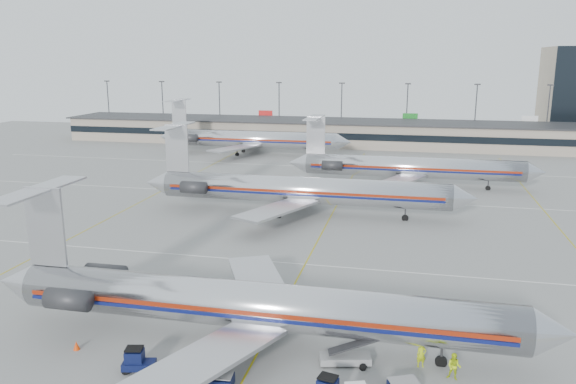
# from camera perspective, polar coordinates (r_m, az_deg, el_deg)

# --- Properties ---
(ground) EXTENTS (260.00, 260.00, 0.00)m
(ground) POSITION_cam_1_polar(r_m,az_deg,el_deg) (51.92, -0.34, -11.17)
(ground) COLOR gray
(ground) RESTS_ON ground
(apron_markings) EXTENTS (160.00, 0.15, 0.02)m
(apron_markings) POSITION_cam_1_polar(r_m,az_deg,el_deg) (60.96, 1.75, -7.35)
(apron_markings) COLOR silver
(apron_markings) RESTS_ON ground
(terminal) EXTENTS (162.00, 17.00, 6.25)m
(terminal) POSITION_cam_1_polar(r_m,az_deg,el_deg) (145.59, 8.25, 5.94)
(terminal) COLOR gray
(terminal) RESTS_ON ground
(light_mast_row) EXTENTS (163.60, 0.40, 15.28)m
(light_mast_row) POSITION_cam_1_polar(r_m,az_deg,el_deg) (158.95, 8.71, 8.50)
(light_mast_row) COLOR #38383D
(light_mast_row) RESTS_ON ground
(jet_foreground) EXTENTS (44.99, 26.49, 11.78)m
(jet_foreground) POSITION_cam_1_polar(r_m,az_deg,el_deg) (43.58, -4.09, -11.26)
(jet_foreground) COLOR silver
(jet_foreground) RESTS_ON ground
(jet_second_row) EXTENTS (47.59, 28.02, 12.46)m
(jet_second_row) POSITION_cam_1_polar(r_m,az_deg,el_deg) (79.26, 0.85, 0.26)
(jet_second_row) COLOR silver
(jet_second_row) RESTS_ON ground
(jet_third_row) EXTENTS (43.45, 26.73, 11.88)m
(jet_third_row) POSITION_cam_1_polar(r_m,az_deg,el_deg) (99.03, 12.00, 2.51)
(jet_third_row) COLOR silver
(jet_third_row) RESTS_ON ground
(jet_back_row) EXTENTS (45.82, 28.18, 12.53)m
(jet_back_row) POSITION_cam_1_polar(r_m,az_deg,el_deg) (130.35, -4.03, 5.40)
(jet_back_row) COLOR silver
(jet_back_row) RESTS_ON ground
(tug_left) EXTENTS (2.44, 1.57, 1.84)m
(tug_left) POSITION_cam_1_polar(r_m,az_deg,el_deg) (42.56, -15.09, -16.26)
(tug_left) COLOR #091036
(tug_left) RESTS_ON ground
(cart_inner) EXTENTS (2.14, 1.56, 1.15)m
(cart_inner) POSITION_cam_1_polar(r_m,az_deg,el_deg) (39.79, -7.12, -18.49)
(cart_inner) COLOR #091036
(cart_inner) RESTS_ON ground
(belt_loader) EXTENTS (4.46, 2.15, 2.28)m
(belt_loader) POSITION_cam_1_polar(r_m,az_deg,el_deg) (42.38, 5.96, -16.32)
(belt_loader) COLOR gray
(belt_loader) RESTS_ON ground
(ramp_worker_near) EXTENTS (0.78, 0.62, 1.89)m
(ramp_worker_near) POSITION_cam_1_polar(r_m,az_deg,el_deg) (42.83, 13.39, -15.79)
(ramp_worker_near) COLOR #B3CB13
(ramp_worker_near) RESTS_ON ground
(ramp_worker_far) EXTENTS (1.10, 0.95, 1.93)m
(ramp_worker_far) POSITION_cam_1_polar(r_m,az_deg,el_deg) (41.92, 16.52, -16.64)
(ramp_worker_far) COLOR #C3E115
(ramp_worker_far) RESTS_ON ground
(cone_left) EXTENTS (0.64, 0.64, 0.68)m
(cone_left) POSITION_cam_1_polar(r_m,az_deg,el_deg) (47.02, -20.70, -14.38)
(cone_left) COLOR #E13A07
(cone_left) RESTS_ON ground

